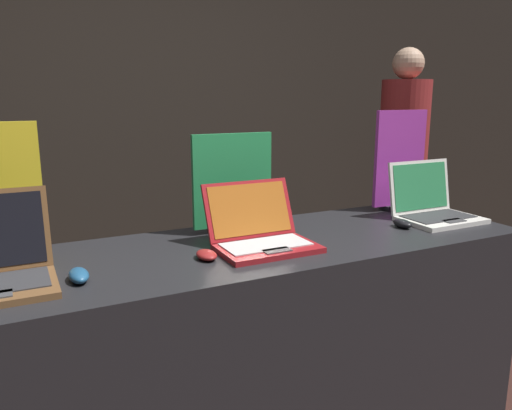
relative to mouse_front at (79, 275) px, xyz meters
name	(u,v)px	position (x,y,z in m)	size (l,w,h in m)	color
wall_back	(136,100)	(0.65, 1.95, 0.50)	(8.00, 0.05, 2.80)	black
display_counter	(255,350)	(0.65, 0.11, -0.46)	(2.19, 0.67, 0.88)	black
mouse_front	(79,275)	(0.00, 0.00, 0.00)	(0.06, 0.12, 0.04)	navy
laptop_middle	(261,232)	(0.65, 0.07, 0.04)	(0.36, 0.32, 0.23)	maroon
mouse_middle	(207,255)	(0.42, 0.02, 0.00)	(0.07, 0.10, 0.03)	maroon
promo_stand_middle	(233,185)	(0.65, 0.32, 0.17)	(0.34, 0.07, 0.40)	black
laptop_back	(432,206)	(1.53, 0.10, 0.04)	(0.35, 0.29, 0.26)	silver
mouse_back	(402,224)	(1.31, 0.04, 0.00)	(0.06, 0.10, 0.04)	black
promo_stand_back	(399,163)	(1.53, 0.33, 0.21)	(0.29, 0.07, 0.48)	black
person_bystander	(401,172)	(2.28, 1.12, 0.01)	(0.33, 0.33, 1.74)	#282833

